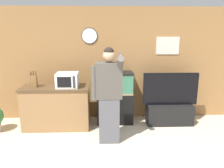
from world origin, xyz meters
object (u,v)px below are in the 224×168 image
(microwave, at_px, (67,80))
(person_standing, at_px, (109,95))
(aquarium_on_stand, at_px, (115,97))
(knife_block, at_px, (33,81))
(tv_on_stand, at_px, (169,109))
(counter_island, at_px, (57,107))

(microwave, distance_m, person_standing, 1.07)
(microwave, relative_size, aquarium_on_stand, 0.38)
(knife_block, height_order, tv_on_stand, knife_block)
(person_standing, bearing_deg, counter_island, 148.02)
(microwave, xyz_separation_m, knife_block, (-0.71, 0.02, -0.02))
(aquarium_on_stand, relative_size, person_standing, 0.65)
(microwave, distance_m, aquarium_on_stand, 1.15)
(counter_island, relative_size, person_standing, 0.80)
(counter_island, distance_m, microwave, 0.67)
(tv_on_stand, xyz_separation_m, person_standing, (-1.40, -0.79, 0.58))
(aquarium_on_stand, bearing_deg, knife_block, -171.07)
(counter_island, relative_size, tv_on_stand, 1.17)
(aquarium_on_stand, bearing_deg, person_standing, -99.95)
(tv_on_stand, bearing_deg, aquarium_on_stand, 172.96)
(knife_block, height_order, aquarium_on_stand, knife_block)
(tv_on_stand, bearing_deg, person_standing, -150.56)
(person_standing, bearing_deg, microwave, 142.15)
(tv_on_stand, bearing_deg, counter_island, -177.80)
(microwave, height_order, knife_block, knife_block)
(counter_island, height_order, person_standing, person_standing)
(counter_island, height_order, microwave, microwave)
(counter_island, height_order, tv_on_stand, tv_on_stand)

